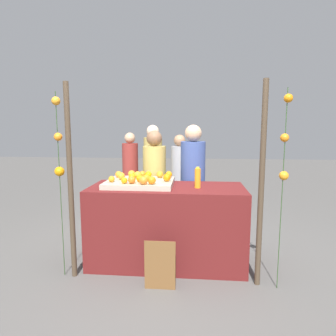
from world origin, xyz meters
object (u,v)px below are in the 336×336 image
object	(u,v)px
stall_counter	(167,225)
juice_bottle	(198,178)
chalkboard_sign	(160,266)
orange_0	(160,174)
orange_1	(143,181)
vendor_right	(193,190)
vendor_left	(155,191)

from	to	relation	value
stall_counter	juice_bottle	world-z (taller)	juice_bottle
chalkboard_sign	orange_0	bearing A→B (deg)	96.72
orange_0	juice_bottle	distance (m)	0.55
orange_0	chalkboard_sign	distance (m)	1.16
orange_1	chalkboard_sign	bearing A→B (deg)	-59.81
orange_1	chalkboard_sign	size ratio (longest dim) A/B	0.17
stall_counter	chalkboard_sign	distance (m)	0.64
orange_0	orange_1	world-z (taller)	orange_1
stall_counter	vendor_right	xyz separation A→B (m)	(0.30, 0.58, 0.31)
chalkboard_sign	vendor_right	size ratio (longest dim) A/B	0.31
stall_counter	chalkboard_sign	world-z (taller)	stall_counter
stall_counter	juice_bottle	xyz separation A→B (m)	(0.36, -0.04, 0.58)
stall_counter	vendor_left	bearing A→B (deg)	110.64
chalkboard_sign	vendor_left	distance (m)	1.32
stall_counter	orange_1	distance (m)	0.66
orange_1	vendor_right	bearing A→B (deg)	55.30
vendor_left	vendor_right	bearing A→B (deg)	-3.40
orange_0	chalkboard_sign	world-z (taller)	orange_0
stall_counter	vendor_right	distance (m)	0.72
juice_bottle	vendor_left	size ratio (longest dim) A/B	0.15
vendor_left	chalkboard_sign	bearing A→B (deg)	-79.83
stall_counter	chalkboard_sign	bearing A→B (deg)	-91.30
stall_counter	orange_1	size ratio (longest dim) A/B	20.19
orange_1	vendor_right	size ratio (longest dim) A/B	0.05
vendor_right	juice_bottle	bearing A→B (deg)	-84.60
orange_1	chalkboard_sign	xyz separation A→B (m)	(0.23, -0.39, -0.79)
chalkboard_sign	vendor_left	bearing A→B (deg)	100.17
orange_0	juice_bottle	xyz separation A→B (m)	(0.47, -0.28, 0.01)
juice_bottle	chalkboard_sign	xyz separation A→B (m)	(-0.37, -0.56, -0.80)
chalkboard_sign	vendor_left	world-z (taller)	vendor_left
orange_0	stall_counter	bearing A→B (deg)	-65.23
chalkboard_sign	vendor_left	xyz separation A→B (m)	(-0.22, 1.21, 0.49)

